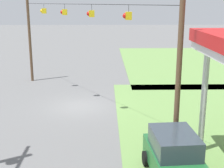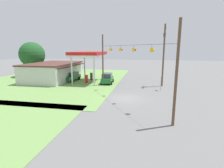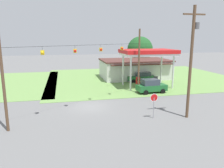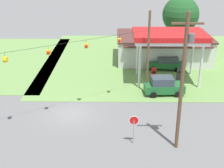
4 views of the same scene
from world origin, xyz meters
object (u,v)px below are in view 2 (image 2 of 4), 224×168
Objects in this scene: utility_pole_main at (164,52)px; car_at_pumps_front at (107,78)px; gas_station_canopy at (88,55)px; fuel_pump_far at (91,77)px; fuel_pump_near at (87,79)px; gas_station_store at (53,71)px; tree_behind_station at (32,55)px; car_at_pumps_rear at (72,76)px; stop_sign_roadside at (161,79)px.

car_at_pumps_front is at bearing 88.19° from utility_pole_main.
gas_station_canopy is 5.07× the size of fuel_pump_far.
car_at_pumps_front is (-0.91, -3.92, -4.37)m from gas_station_canopy.
gas_station_store is at bearing 75.15° from fuel_pump_near.
fuel_pump_near is 16.83m from tree_behind_station.
car_at_pumps_rear is 18.15m from stop_sign_roadside.
fuel_pump_near is (-1.52, -0.00, -4.61)m from gas_station_canopy.
fuel_pump_far is 4.05m from car_at_pumps_rear.
stop_sign_roadside is at bearing 172.26° from utility_pole_main.
gas_station_store is at bearing 96.57° from fuel_pump_far.
tree_behind_station is (4.21, 15.21, -0.24)m from gas_station_canopy.
car_at_pumps_rear is at bearing -106.41° from stop_sign_roadside.
gas_station_canopy is 14.69m from stop_sign_roadside.
car_at_pumps_front is (-2.43, -3.92, 0.23)m from fuel_pump_far.
stop_sign_roadside reaches higher than car_at_pumps_rear.
stop_sign_roadside is 5.34m from utility_pole_main.
car_at_pumps_rear reaches higher than fuel_pump_far.
gas_station_canopy reaches higher than stop_sign_roadside.
utility_pole_main is at bearing -94.77° from gas_station_store.
utility_pole_main is at bearing -88.80° from fuel_pump_near.
car_at_pumps_front is 1.73× the size of stop_sign_roadside.
car_at_pumps_rear is at bearing 82.81° from gas_station_canopy.
gas_station_store is 8.34m from fuel_pump_near.
stop_sign_roadside is (-4.63, -13.48, -3.56)m from gas_station_canopy.
fuel_pump_near is (-2.12, -8.00, -1.05)m from gas_station_store.
utility_pole_main reaches higher than tree_behind_station.
fuel_pump_near is 4.40m from car_at_pumps_rear.
car_at_pumps_rear is at bearing 84.49° from utility_pole_main.
utility_pole_main is (-1.72, -17.85, 4.99)m from car_at_pumps_rear.
stop_sign_roadside is at bearing -103.68° from gas_station_store.
gas_station_store reaches higher than car_at_pumps_front.
tree_behind_station is at bearing 69.35° from fuel_pump_near.
fuel_pump_near is 0.65× the size of stop_sign_roadside.
utility_pole_main reaches higher than gas_station_canopy.
fuel_pump_near and fuel_pump_far have the same top height.
gas_station_store is 4.18m from car_at_pumps_rear.
car_at_pumps_front is at bearing -103.11° from gas_station_canopy.
fuel_pump_far is (1.52, -0.00, -4.61)m from gas_station_canopy.
gas_station_canopy is at bearing 72.98° from car_at_pumps_front.
stop_sign_roadside is (-6.15, -13.48, 1.04)m from fuel_pump_far.
fuel_pump_far is 0.37× the size of car_at_pumps_front.
gas_station_store is at bearing 85.71° from gas_station_canopy.
fuel_pump_far is at bearing 54.26° from car_at_pumps_front.
gas_station_canopy reaches higher than fuel_pump_far.
tree_behind_station reaches higher than car_at_pumps_rear.
fuel_pump_far is 0.32× the size of car_at_pumps_rear.
fuel_pump_far is at bearing -114.52° from stop_sign_roadside.
stop_sign_roadside is at bearing -108.95° from gas_station_canopy.
fuel_pump_near is at bearing 180.00° from fuel_pump_far.
gas_station_canopy is 3.28× the size of stop_sign_roadside.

